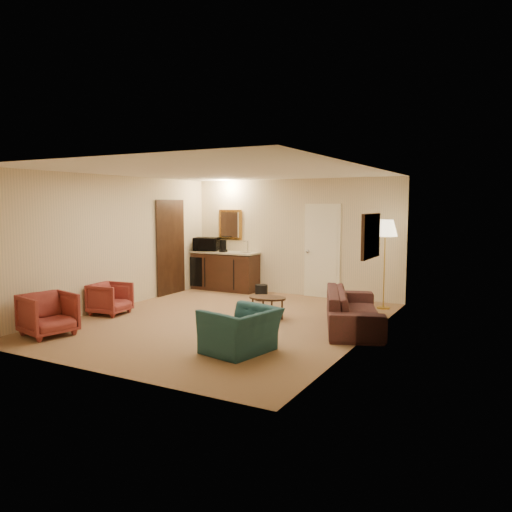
% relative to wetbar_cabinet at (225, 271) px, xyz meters
% --- Properties ---
extents(ground, '(6.00, 6.00, 0.00)m').
position_rel_wetbar_cabinet_xyz_m(ground, '(1.65, -2.72, -0.46)').
color(ground, olive).
rests_on(ground, ground).
extents(room_walls, '(5.02, 6.01, 2.61)m').
position_rel_wetbar_cabinet_xyz_m(room_walls, '(1.55, -1.95, 1.26)').
color(room_walls, '#C6B594').
rests_on(room_walls, ground).
extents(wetbar_cabinet, '(1.64, 0.58, 0.92)m').
position_rel_wetbar_cabinet_xyz_m(wetbar_cabinet, '(0.00, 0.00, 0.00)').
color(wetbar_cabinet, '#351B11').
rests_on(wetbar_cabinet, ground).
extents(sofa, '(1.36, 2.24, 0.84)m').
position_rel_wetbar_cabinet_xyz_m(sofa, '(3.79, -2.08, -0.04)').
color(sofa, black).
rests_on(sofa, ground).
extents(teal_armchair, '(0.80, 1.05, 0.83)m').
position_rel_wetbar_cabinet_xyz_m(teal_armchair, '(2.84, -4.17, -0.05)').
color(teal_armchair, '#1E494C').
rests_on(teal_armchair, ground).
extents(rose_chair_near, '(0.66, 0.70, 0.65)m').
position_rel_wetbar_cabinet_xyz_m(rose_chair_near, '(-0.50, -3.25, -0.14)').
color(rose_chair_near, maroon).
rests_on(rose_chair_near, ground).
extents(rose_chair_far, '(0.82, 0.85, 0.74)m').
position_rel_wetbar_cabinet_xyz_m(rose_chair_far, '(-0.25, -4.82, -0.09)').
color(rose_chair_far, maroon).
rests_on(rose_chair_far, ground).
extents(coffee_table, '(0.79, 0.63, 0.40)m').
position_rel_wetbar_cabinet_xyz_m(coffee_table, '(2.25, -2.20, -0.26)').
color(coffee_table, '#311C10').
rests_on(coffee_table, ground).
extents(floor_lamp, '(0.48, 0.48, 1.75)m').
position_rel_wetbar_cabinet_xyz_m(floor_lamp, '(3.85, -0.32, 0.42)').
color(floor_lamp, '#B6963C').
rests_on(floor_lamp, ground).
extents(waste_bin, '(0.34, 0.34, 0.33)m').
position_rel_wetbar_cabinet_xyz_m(waste_bin, '(1.35, -0.72, -0.29)').
color(waste_bin, black).
rests_on(waste_bin, ground).
extents(microwave, '(0.65, 0.48, 0.40)m').
position_rel_wetbar_cabinet_xyz_m(microwave, '(-0.50, -0.04, 0.66)').
color(microwave, black).
rests_on(microwave, wetbar_cabinet).
extents(coffee_maker, '(0.18, 0.18, 0.28)m').
position_rel_wetbar_cabinet_xyz_m(coffee_maker, '(0.01, -0.10, 0.60)').
color(coffee_maker, black).
rests_on(coffee_maker, wetbar_cabinet).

